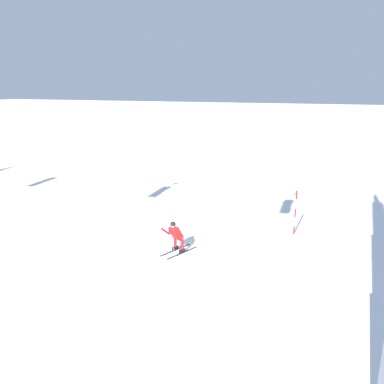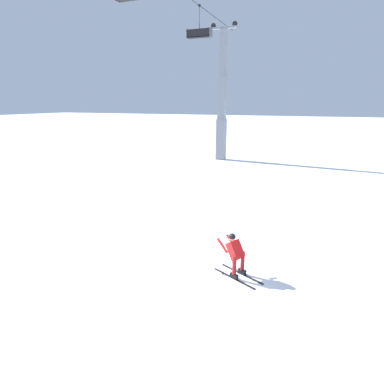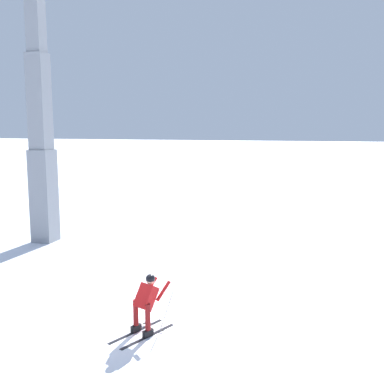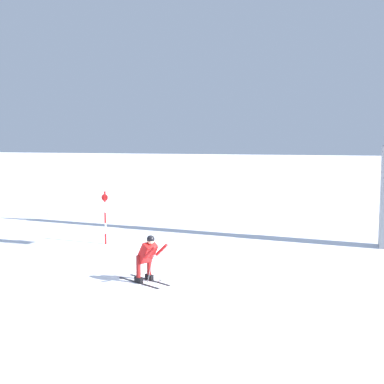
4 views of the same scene
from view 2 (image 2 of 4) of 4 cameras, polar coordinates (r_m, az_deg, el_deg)
ground_plane at (r=10.60m, az=0.87°, el=-15.87°), size 260.00×260.00×0.00m
skier_carving_main at (r=10.68m, az=7.77°, el=-10.71°), size 1.25×1.79×1.57m
lift_tower_far at (r=31.78m, az=5.43°, el=15.11°), size 0.84×2.46×12.54m
chairlift_seat_middle at (r=26.39m, az=1.25°, el=26.77°), size 0.61×1.90×2.23m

